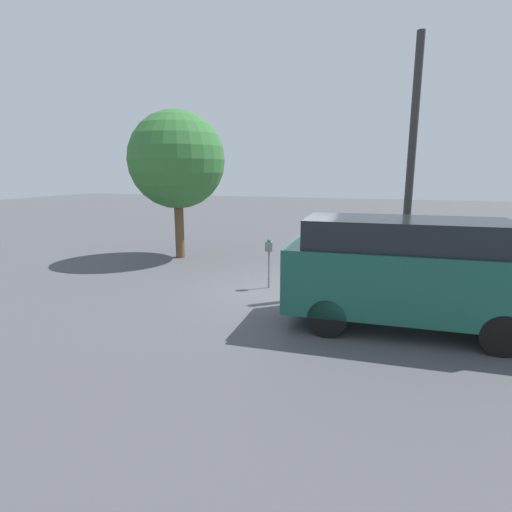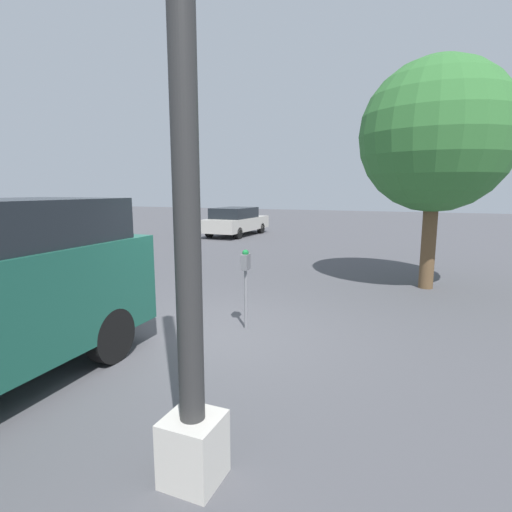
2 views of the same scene
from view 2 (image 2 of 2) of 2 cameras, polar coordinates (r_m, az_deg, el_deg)
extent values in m
plane|color=#4C4C51|center=(6.68, -6.64, -11.05)|extent=(80.00, 80.00, 0.00)
cylinder|color=gray|center=(6.77, -1.48, -6.19)|extent=(0.05, 0.05, 1.02)
cube|color=slate|center=(6.62, -1.51, -0.85)|extent=(0.21, 0.13, 0.26)
sphere|color=#14662D|center=(6.60, -1.51, 0.45)|extent=(0.11, 0.11, 0.11)
cube|color=beige|center=(3.60, -8.92, -25.58)|extent=(0.44, 0.44, 0.55)
cylinder|color=#2D2D2D|center=(3.17, -10.65, 30.82)|extent=(0.20, 0.20, 5.89)
cylinder|color=black|center=(5.88, -20.07, -10.60)|extent=(0.76, 0.25, 0.75)
cylinder|color=black|center=(7.03, -30.48, -8.05)|extent=(0.76, 0.25, 0.75)
cube|color=#B7B2A8|center=(20.64, -2.83, 4.62)|extent=(4.51, 1.87, 0.63)
cube|color=black|center=(20.40, -3.13, 6.18)|extent=(2.49, 1.69, 0.52)
cube|color=orange|center=(22.86, -1.66, 4.69)|extent=(0.08, 0.12, 0.20)
cylinder|color=black|center=(22.25, -3.03, 4.16)|extent=(0.57, 0.23, 0.56)
cylinder|color=black|center=(21.59, 0.70, 4.01)|extent=(0.57, 0.23, 0.56)
cylinder|color=black|center=(19.83, -6.66, 3.46)|extent=(0.57, 0.23, 0.56)
cylinder|color=black|center=(19.08, -2.59, 3.28)|extent=(0.57, 0.23, 0.56)
cylinder|color=brown|center=(10.27, 23.45, 2.14)|extent=(0.33, 0.33, 2.33)
sphere|color=#337033|center=(10.27, 24.34, 15.34)|extent=(3.43, 3.43, 3.43)
camera|label=1|loc=(13.14, -54.94, 8.84)|focal=28.00mm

